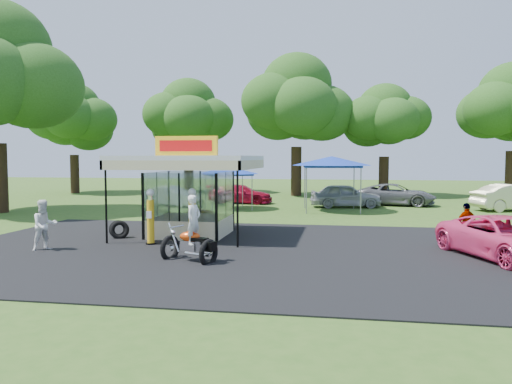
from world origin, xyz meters
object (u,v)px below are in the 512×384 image
at_px(spectator_east_b, 467,224).
at_px(gas_pump_right, 192,218).
at_px(tent_west, 228,171).
at_px(tent_east, 332,161).
at_px(bg_car_a, 172,196).
at_px(spectator_west, 44,225).
at_px(bg_car_d, 395,195).
at_px(kiosk_car, 205,218).
at_px(pink_sedan, 506,238).
at_px(gas_station_kiosk, 191,194).
at_px(motorcycle, 192,235).
at_px(bg_car_c, 346,195).
at_px(bg_car_b, 240,194).
at_px(gas_pump_left, 151,218).

bearing_deg(spectator_east_b, gas_pump_right, -16.58).
distance_m(tent_west, tent_east, 6.57).
height_order(gas_pump_right, bg_car_a, gas_pump_right).
relative_size(tent_west, tent_east, 0.80).
bearing_deg(spectator_west, bg_car_d, 3.00).
bearing_deg(bg_car_a, kiosk_car, -134.09).
relative_size(pink_sedan, bg_car_d, 0.94).
distance_m(gas_station_kiosk, bg_car_a, 13.07).
distance_m(motorcycle, bg_car_c, 19.03).
xyz_separation_m(spectator_east_b, tent_east, (-5.32, 11.08, 2.27)).
distance_m(gas_pump_right, motorcycle, 3.12).
bearing_deg(gas_station_kiosk, spectator_east_b, -1.20).
xyz_separation_m(motorcycle, spectator_east_b, (9.37, 4.89, -0.07)).
bearing_deg(bg_car_b, bg_car_c, -96.86).
height_order(motorcycle, bg_car_b, motorcycle).
distance_m(spectator_west, tent_west, 15.49).
xyz_separation_m(gas_station_kiosk, gas_pump_right, (0.72, -2.13, -0.75)).
xyz_separation_m(bg_car_d, tent_east, (-4.31, -4.40, 2.31)).
distance_m(spectator_west, bg_car_d, 23.96).
height_order(spectator_east_b, bg_car_c, spectator_east_b).
bearing_deg(spectator_east_b, kiosk_car, -39.59).
bearing_deg(tent_west, spectator_west, -102.18).
xyz_separation_m(gas_station_kiosk, bg_car_b, (-0.87, 14.90, -1.11)).
relative_size(bg_car_a, bg_car_c, 0.89).
xyz_separation_m(kiosk_car, pink_sedan, (11.53, -5.24, 0.22)).
bearing_deg(gas_station_kiosk, bg_car_d, 56.81).
distance_m(bg_car_b, tent_west, 4.35).
bearing_deg(tent_west, pink_sedan, -48.44).
bearing_deg(spectator_east_b, tent_west, -70.39).
xyz_separation_m(gas_station_kiosk, tent_east, (5.67, 10.85, 1.28)).
bearing_deg(bg_car_c, gas_station_kiosk, 145.19).
bearing_deg(gas_station_kiosk, bg_car_a, 112.55).
distance_m(motorcycle, spectator_west, 5.82).
distance_m(gas_pump_left, gas_pump_right, 1.57).
distance_m(gas_pump_left, pink_sedan, 12.36).
relative_size(pink_sedan, tent_west, 1.30).
xyz_separation_m(motorcycle, bg_car_b, (-2.49, 20.02, -0.19)).
bearing_deg(motorcycle, pink_sedan, 33.59).
bearing_deg(bg_car_a, spectator_west, -157.93).
height_order(bg_car_b, bg_car_d, bg_car_d).
distance_m(spectator_west, bg_car_a, 16.18).
xyz_separation_m(gas_station_kiosk, spectator_east_b, (10.99, -0.23, -0.99)).
relative_size(kiosk_car, bg_car_d, 0.52).
height_order(kiosk_car, spectator_west, spectator_west).
relative_size(pink_sedan, spectator_east_b, 3.18).
xyz_separation_m(bg_car_a, tent_west, (4.13, -1.09, 1.78)).
xyz_separation_m(gas_pump_left, spectator_west, (-3.30, -1.69, -0.11)).
bearing_deg(tent_west, gas_pump_right, -83.09).
bearing_deg(kiosk_car, bg_car_c, -30.75).
xyz_separation_m(kiosk_car, tent_east, (5.67, 8.64, 2.58)).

